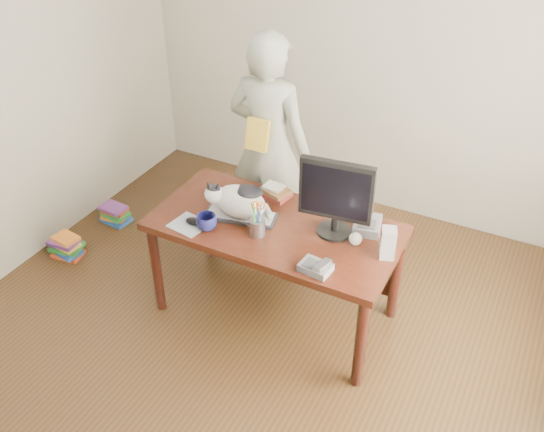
{
  "coord_description": "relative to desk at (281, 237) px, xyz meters",
  "views": [
    {
      "loc": [
        1.43,
        -2.21,
        3.01
      ],
      "look_at": [
        0.0,
        0.55,
        0.85
      ],
      "focal_mm": 40.0,
      "sensor_mm": 36.0,
      "label": 1
    }
  ],
  "objects": [
    {
      "name": "phone",
      "position": [
        0.42,
        -0.38,
        0.17
      ],
      "size": [
        0.19,
        0.16,
        0.08
      ],
      "rotation": [
        0.0,
        0.0,
        -0.11
      ],
      "color": "slate",
      "rests_on": "desk"
    },
    {
      "name": "book_pile_a",
      "position": [
        -1.75,
        -0.28,
        -0.51
      ],
      "size": [
        0.27,
        0.22,
        0.18
      ],
      "color": "#A93418",
      "rests_on": "ground"
    },
    {
      "name": "room",
      "position": [
        0.0,
        -0.68,
        0.75
      ],
      "size": [
        4.5,
        4.5,
        4.5
      ],
      "color": "black",
      "rests_on": "ground"
    },
    {
      "name": "book_stack",
      "position": [
        -0.16,
        0.22,
        0.18
      ],
      "size": [
        0.24,
        0.2,
        0.08
      ],
      "rotation": [
        0.0,
        0.0,
        -0.23
      ],
      "color": "#501815",
      "rests_on": "desk"
    },
    {
      "name": "baseball",
      "position": [
        0.52,
        -0.03,
        0.19
      ],
      "size": [
        0.08,
        0.08,
        0.08
      ],
      "rotation": [
        0.0,
        0.0,
        -0.25
      ],
      "color": "white",
      "rests_on": "desk"
    },
    {
      "name": "monitor",
      "position": [
        0.37,
        0.0,
        0.44
      ],
      "size": [
        0.46,
        0.25,
        0.51
      ],
      "rotation": [
        0.0,
        0.0,
        0.12
      ],
      "color": "black",
      "rests_on": "desk"
    },
    {
      "name": "mouse",
      "position": [
        -0.47,
        -0.32,
        0.17
      ],
      "size": [
        0.11,
        0.08,
        0.04
      ],
      "rotation": [
        0.0,
        0.0,
        -0.14
      ],
      "color": "black",
      "rests_on": "mousepad"
    },
    {
      "name": "pen_cup",
      "position": [
        -0.05,
        -0.22,
        0.22
      ],
      "size": [
        0.12,
        0.12,
        0.25
      ],
      "rotation": [
        0.0,
        0.0,
        0.21
      ],
      "color": "gray",
      "rests_on": "desk"
    },
    {
      "name": "desk",
      "position": [
        0.0,
        0.0,
        0.0
      ],
      "size": [
        1.6,
        0.8,
        0.75
      ],
      "color": "black",
      "rests_on": "ground"
    },
    {
      "name": "coffee_mug",
      "position": [
        -0.37,
        -0.32,
        0.2
      ],
      "size": [
        0.17,
        0.17,
        0.1
      ],
      "primitive_type": "imported",
      "rotation": [
        0.0,
        0.0,
        0.38
      ],
      "color": "#0D0E36",
      "rests_on": "desk"
    },
    {
      "name": "keyboard",
      "position": [
        -0.24,
        -0.11,
        0.16
      ],
      "size": [
        0.49,
        0.27,
        0.03
      ],
      "rotation": [
        0.0,
        0.0,
        0.22
      ],
      "color": "black",
      "rests_on": "desk"
    },
    {
      "name": "held_book",
      "position": [
        -0.42,
        0.46,
        0.45
      ],
      "size": [
        0.17,
        0.1,
        0.23
      ],
      "rotation": [
        0.0,
        0.0,
        0.02
      ],
      "color": "yellow",
      "rests_on": "person"
    },
    {
      "name": "person",
      "position": [
        -0.42,
        0.63,
        0.28
      ],
      "size": [
        0.65,
        0.43,
        1.76
      ],
      "primitive_type": "imported",
      "rotation": [
        0.0,
        0.0,
        3.16
      ],
      "color": "beige",
      "rests_on": "ground"
    },
    {
      "name": "cat",
      "position": [
        -0.25,
        -0.12,
        0.28
      ],
      "size": [
        0.45,
        0.3,
        0.26
      ],
      "rotation": [
        0.0,
        0.0,
        0.22
      ],
      "color": "white",
      "rests_on": "keyboard"
    },
    {
      "name": "mousepad",
      "position": [
        -0.49,
        -0.34,
        0.15
      ],
      "size": [
        0.25,
        0.23,
        0.01
      ],
      "rotation": [
        0.0,
        0.0,
        -0.14
      ],
      "color": "#9EA2A9",
      "rests_on": "desk"
    },
    {
      "name": "speaker",
      "position": [
        0.73,
        -0.06,
        0.25
      ],
      "size": [
        0.11,
        0.12,
        0.19
      ],
      "rotation": [
        0.0,
        0.0,
        0.35
      ],
      "color": "#A7A8AA",
      "rests_on": "desk"
    },
    {
      "name": "calculator",
      "position": [
        0.53,
        0.15,
        0.18
      ],
      "size": [
        0.2,
        0.24,
        0.07
      ],
      "rotation": [
        0.0,
        0.0,
        0.2
      ],
      "color": "slate",
      "rests_on": "desk"
    },
    {
      "name": "book_pile_b",
      "position": [
        -1.72,
        0.27,
        -0.53
      ],
      "size": [
        0.26,
        0.2,
        0.15
      ],
      "color": "#1B4BA4",
      "rests_on": "ground"
    }
  ]
}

